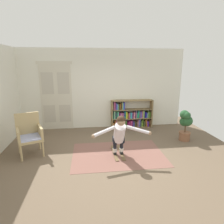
{
  "coord_description": "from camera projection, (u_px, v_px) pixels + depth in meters",
  "views": [
    {
      "loc": [
        -0.54,
        -4.53,
        2.37
      ],
      "look_at": [
        0.1,
        0.68,
        1.05
      ],
      "focal_mm": 31.04,
      "sensor_mm": 36.0,
      "label": 1
    }
  ],
  "objects": [
    {
      "name": "potted_plant",
      "position": [
        185.0,
        123.0,
        6.04
      ],
      "size": [
        0.39,
        0.4,
        0.97
      ],
      "color": "brown",
      "rests_on": "ground"
    },
    {
      "name": "skis_pair",
      "position": [
        118.0,
        153.0,
        5.22
      ],
      "size": [
        0.29,
        0.83,
        0.07
      ],
      "color": "brown",
      "rests_on": "rug"
    },
    {
      "name": "double_door",
      "position": [
        56.0,
        96.0,
        6.95
      ],
      "size": [
        1.22,
        0.05,
        2.45
      ],
      "color": "beige",
      "rests_on": "ground"
    },
    {
      "name": "back_wall",
      "position": [
        103.0,
        89.0,
        7.15
      ],
      "size": [
        6.0,
        0.1,
        2.9
      ],
      "primitive_type": "cube",
      "color": "silver",
      "rests_on": "ground"
    },
    {
      "name": "rug",
      "position": [
        118.0,
        154.0,
        5.2
      ],
      "size": [
        2.42,
        1.69,
        0.01
      ],
      "primitive_type": "cube",
      "color": "brown",
      "rests_on": "ground"
    },
    {
      "name": "person_skier",
      "position": [
        120.0,
        133.0,
        4.86
      ],
      "size": [
        1.45,
        0.65,
        1.09
      ],
      "color": "white",
      "rests_on": "skis_pair"
    },
    {
      "name": "bookshelf",
      "position": [
        130.0,
        116.0,
        7.32
      ],
      "size": [
        1.56,
        0.3,
        1.05
      ],
      "color": "olive",
      "rests_on": "ground"
    },
    {
      "name": "ground_plane",
      "position": [
        111.0,
        158.0,
        5.0
      ],
      "size": [
        7.2,
        7.2,
        0.0
      ],
      "primitive_type": "plane",
      "color": "brown"
    },
    {
      "name": "wicker_chair",
      "position": [
        29.0,
        133.0,
        5.09
      ],
      "size": [
        0.78,
        0.78,
        1.1
      ],
      "color": "tan",
      "rests_on": "ground"
    }
  ]
}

